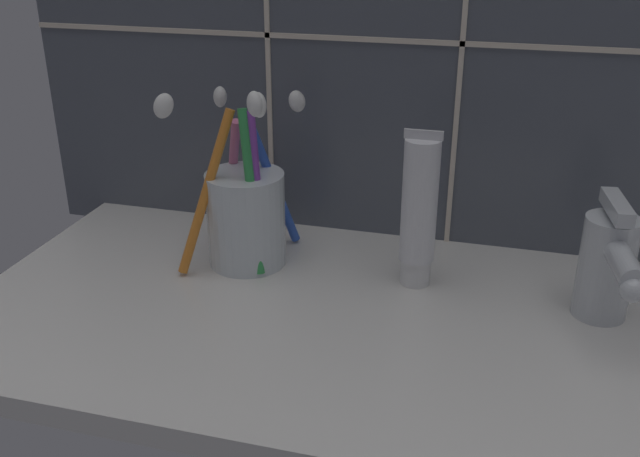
# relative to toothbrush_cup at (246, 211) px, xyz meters

# --- Properties ---
(sink_counter) EXTENTS (0.77, 0.35, 0.02)m
(sink_counter) POSITION_rel_toothbrush_cup_xyz_m (0.17, -0.07, -0.06)
(sink_counter) COLOR silver
(sink_counter) RESTS_ON ground
(toothbrush_cup) EXTENTS (0.11, 0.13, 0.18)m
(toothbrush_cup) POSITION_rel_toothbrush_cup_xyz_m (0.00, 0.00, 0.00)
(toothbrush_cup) COLOR silver
(toothbrush_cup) RESTS_ON sink_counter
(toothpaste_tube) EXTENTS (0.03, 0.03, 0.15)m
(toothpaste_tube) POSITION_rel_toothbrush_cup_xyz_m (0.16, -0.00, 0.02)
(toothpaste_tube) COLOR white
(toothpaste_tube) RESTS_ON sink_counter
(sink_faucet) EXTENTS (0.05, 0.11, 0.11)m
(sink_faucet) POSITION_rel_toothbrush_cup_xyz_m (0.33, -0.02, -0.00)
(sink_faucet) COLOR silver
(sink_faucet) RESTS_ON sink_counter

